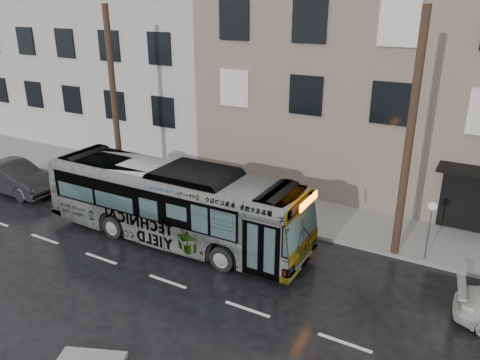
% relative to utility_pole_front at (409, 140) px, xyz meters
% --- Properties ---
extents(ground, '(120.00, 120.00, 0.00)m').
position_rel_utility_pole_front_xyz_m(ground, '(-6.50, -3.30, -4.65)').
color(ground, black).
rests_on(ground, ground).
extents(sidewalk, '(90.00, 3.60, 0.15)m').
position_rel_utility_pole_front_xyz_m(sidewalk, '(-6.50, 1.60, -4.58)').
color(sidewalk, gray).
rests_on(sidewalk, ground).
extents(building_taupe, '(20.00, 12.00, 11.00)m').
position_rel_utility_pole_front_xyz_m(building_taupe, '(-1.50, 9.40, 0.85)').
color(building_taupe, gray).
rests_on(building_taupe, ground).
extents(building_grey, '(26.00, 15.00, 16.00)m').
position_rel_utility_pole_front_xyz_m(building_grey, '(-24.50, 10.90, 3.35)').
color(building_grey, beige).
rests_on(building_grey, ground).
extents(utility_pole_front, '(0.30, 0.30, 9.00)m').
position_rel_utility_pole_front_xyz_m(utility_pole_front, '(0.00, 0.00, 0.00)').
color(utility_pole_front, '#3D2A1E').
rests_on(utility_pole_front, sidewalk).
extents(utility_pole_rear, '(0.30, 0.30, 9.00)m').
position_rel_utility_pole_front_xyz_m(utility_pole_rear, '(-14.00, 0.00, 0.00)').
color(utility_pole_rear, '#3D2A1E').
rests_on(utility_pole_rear, sidewalk).
extents(sign_post, '(0.06, 0.06, 2.40)m').
position_rel_utility_pole_front_xyz_m(sign_post, '(1.10, 0.00, -3.30)').
color(sign_post, slate).
rests_on(sign_post, sidewalk).
extents(bus, '(11.52, 2.80, 3.20)m').
position_rel_utility_pole_front_xyz_m(bus, '(-8.24, -3.07, -3.05)').
color(bus, '#B2B2B2').
rests_on(bus, ground).
extents(dark_sedan, '(4.88, 1.71, 1.60)m').
position_rel_utility_pole_front_xyz_m(dark_sedan, '(-18.47, -3.03, -3.85)').
color(dark_sedan, black).
rests_on(dark_sedan, ground).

